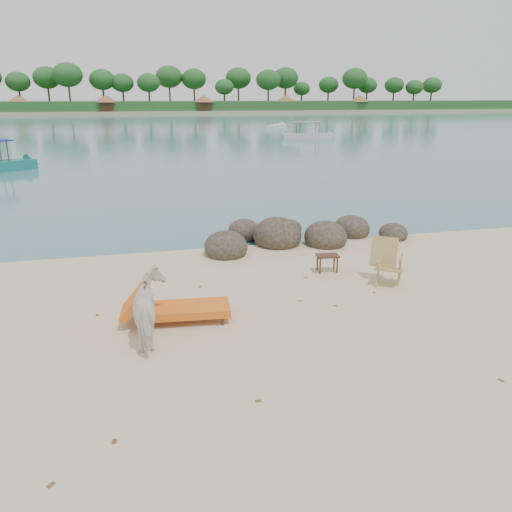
{
  "coord_description": "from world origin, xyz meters",
  "views": [
    {
      "loc": [
        -2.76,
        -7.93,
        4.27
      ],
      "look_at": [
        -0.33,
        2.0,
        1.0
      ],
      "focal_mm": 35.0,
      "sensor_mm": 36.0,
      "label": 1
    }
  ],
  "objects_px": {
    "boulders": "(294,237)",
    "side_table": "(327,264)",
    "lounge_chair": "(183,306)",
    "deck_chair": "(390,264)",
    "cow": "(152,311)"
  },
  "relations": [
    {
      "from": "boulders",
      "to": "side_table",
      "type": "distance_m",
      "value": 2.74
    },
    {
      "from": "boulders",
      "to": "side_table",
      "type": "bearing_deg",
      "value": -90.05
    },
    {
      "from": "lounge_chair",
      "to": "deck_chair",
      "type": "distance_m",
      "value": 5.01
    },
    {
      "from": "lounge_chair",
      "to": "side_table",
      "type": "bearing_deg",
      "value": 33.44
    },
    {
      "from": "cow",
      "to": "side_table",
      "type": "height_order",
      "value": "cow"
    },
    {
      "from": "boulders",
      "to": "cow",
      "type": "distance_m",
      "value": 7.11
    },
    {
      "from": "boulders",
      "to": "lounge_chair",
      "type": "xyz_separation_m",
      "value": [
        -3.84,
        -4.78,
        0.13
      ]
    },
    {
      "from": "boulders",
      "to": "cow",
      "type": "xyz_separation_m",
      "value": [
        -4.46,
        -5.53,
        0.41
      ]
    },
    {
      "from": "deck_chair",
      "to": "lounge_chair",
      "type": "bearing_deg",
      "value": -135.52
    },
    {
      "from": "side_table",
      "to": "lounge_chair",
      "type": "distance_m",
      "value": 4.35
    },
    {
      "from": "cow",
      "to": "lounge_chair",
      "type": "xyz_separation_m",
      "value": [
        0.61,
        0.75,
        -0.28
      ]
    },
    {
      "from": "deck_chair",
      "to": "boulders",
      "type": "bearing_deg",
      "value": 139.96
    },
    {
      "from": "cow",
      "to": "lounge_chair",
      "type": "distance_m",
      "value": 1.0
    },
    {
      "from": "boulders",
      "to": "deck_chair",
      "type": "height_order",
      "value": "deck_chair"
    },
    {
      "from": "lounge_chair",
      "to": "boulders",
      "type": "bearing_deg",
      "value": 56.66
    }
  ]
}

